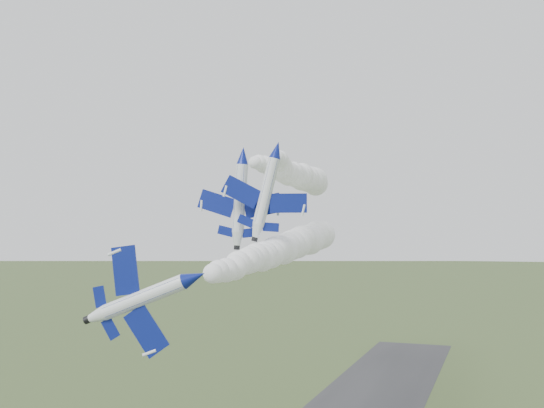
% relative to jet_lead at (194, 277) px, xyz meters
% --- Properties ---
extents(jet_lead, '(3.86, 11.29, 8.71)m').
position_rel_jet_lead_xyz_m(jet_lead, '(0.00, 0.00, 0.00)').
color(jet_lead, white).
extents(smoke_trail_jet_lead, '(16.36, 68.65, 5.44)m').
position_rel_jet_lead_xyz_m(smoke_trail_jet_lead, '(-4.82, 36.32, 1.94)').
color(smoke_trail_jet_lead, white).
extents(jet_pair_left, '(11.26, 13.43, 3.34)m').
position_rel_jet_lead_xyz_m(jet_pair_left, '(-7.78, 27.90, 13.99)').
color(jet_pair_left, white).
extents(smoke_trail_jet_pair_left, '(12.02, 61.40, 5.74)m').
position_rel_jet_lead_xyz_m(smoke_trail_jet_pair_left, '(-12.22, 61.27, 15.15)').
color(smoke_trail_jet_pair_left, white).
extents(jet_pair_right, '(10.62, 12.65, 3.85)m').
position_rel_jet_lead_xyz_m(jet_pair_right, '(-2.66, 26.78, 14.31)').
color(jet_pair_right, white).
extents(smoke_trail_jet_pair_right, '(26.82, 67.46, 4.92)m').
position_rel_jet_lead_xyz_m(smoke_trail_jet_pair_right, '(-14.34, 62.98, 16.37)').
color(smoke_trail_jet_pair_right, white).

